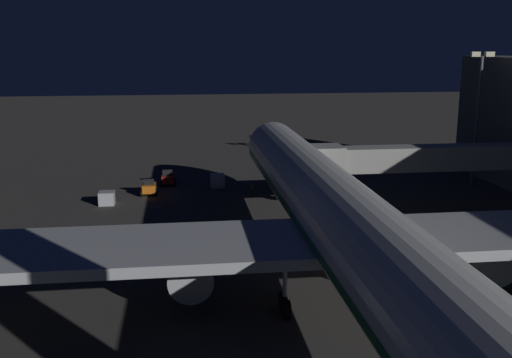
# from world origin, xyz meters

# --- Properties ---
(ground_plane) EXTENTS (320.00, 320.00, 0.00)m
(ground_plane) POSITION_xyz_m (0.00, 0.00, 0.00)
(ground_plane) COLOR #383533
(airliner_at_gate) EXTENTS (51.97, 66.71, 19.14)m
(airliner_at_gate) POSITION_xyz_m (0.00, 9.50, 5.35)
(airliner_at_gate) COLOR silver
(airliner_at_gate) RESTS_ON ground_plane
(jet_bridge) EXTENTS (22.29, 3.40, 6.99)m
(jet_bridge) POSITION_xyz_m (-11.95, -11.69, 5.46)
(jet_bridge) COLOR #9E9E99
(jet_bridge) RESTS_ON ground_plane
(apron_floodlight_mast) EXTENTS (2.90, 0.50, 16.16)m
(apron_floodlight_mast) POSITION_xyz_m (-25.50, -22.04, 9.49)
(apron_floodlight_mast) COLOR #59595E
(apron_floodlight_mast) RESTS_ON ground_plane
(pushback_tug) EXTENTS (1.86, 2.30, 1.95)m
(pushback_tug) POSITION_xyz_m (14.36, -21.42, 0.78)
(pushback_tug) COLOR orange
(pushback_tug) RESTS_ON ground_plane
(baggage_tug_spare) EXTENTS (1.86, 2.69, 1.95)m
(baggage_tug_spare) POSITION_xyz_m (12.32, -26.29, 0.78)
(baggage_tug_spare) COLOR maroon
(baggage_tug_spare) RESTS_ON ground_plane
(baggage_container_near_belt) EXTENTS (1.64, 1.57, 1.44)m
(baggage_container_near_belt) POSITION_xyz_m (18.72, -17.65, 0.72)
(baggage_container_near_belt) COLOR #B7BABF
(baggage_container_near_belt) RESTS_ON ground_plane
(baggage_container_mid_row) EXTENTS (1.68, 1.77, 1.54)m
(baggage_container_mid_row) POSITION_xyz_m (6.25, -24.22, 0.77)
(baggage_container_mid_row) COLOR #B7BABF
(baggage_container_mid_row) RESTS_ON ground_plane
(traffic_cone_nose_port) EXTENTS (0.36, 0.36, 0.55)m
(traffic_cone_nose_port) POSITION_xyz_m (-2.20, -22.80, 0.28)
(traffic_cone_nose_port) COLOR orange
(traffic_cone_nose_port) RESTS_ON ground_plane
(traffic_cone_nose_starboard) EXTENTS (0.36, 0.36, 0.55)m
(traffic_cone_nose_starboard) POSITION_xyz_m (2.20, -22.80, 0.28)
(traffic_cone_nose_starboard) COLOR orange
(traffic_cone_nose_starboard) RESTS_ON ground_plane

